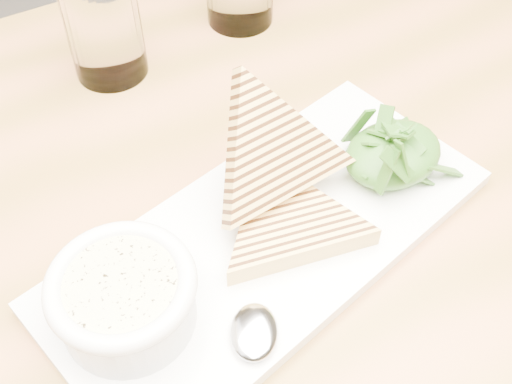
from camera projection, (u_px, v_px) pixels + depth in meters
table_top at (196, 259)px, 0.57m from camera, size 1.33×0.95×0.04m
table_leg_br at (359, 105)px, 1.28m from camera, size 0.06×0.06×0.73m
platter at (269, 238)px, 0.55m from camera, size 0.42×0.23×0.01m
soup_bowl at (126, 304)px, 0.48m from camera, size 0.10×0.10×0.04m
soup at (121, 286)px, 0.46m from camera, size 0.09×0.09×0.01m
bowl_rim at (120, 284)px, 0.46m from camera, size 0.11×0.11×0.01m
sandwich_flat at (289, 222)px, 0.54m from camera, size 0.19×0.19×0.02m
sandwich_lean at (273, 153)px, 0.54m from camera, size 0.15×0.17×0.17m
salad_base at (393, 154)px, 0.58m from camera, size 0.10×0.08×0.04m
arugula_pile at (394, 147)px, 0.58m from camera, size 0.11×0.10×0.05m
spoon_bowl at (254, 332)px, 0.48m from camera, size 0.06×0.06×0.01m
glass_near at (103, 24)px, 0.67m from camera, size 0.08×0.08×0.12m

